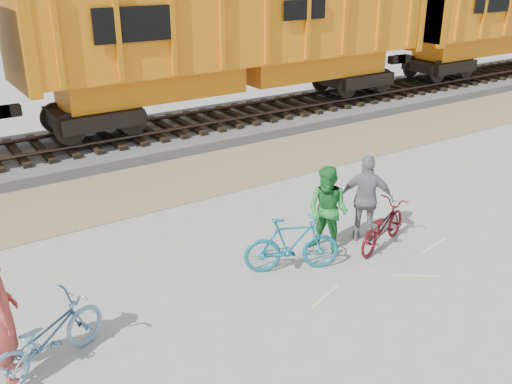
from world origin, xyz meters
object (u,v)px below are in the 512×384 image
Objects in this scene: person_man at (328,211)px; bicycle_blue at (46,337)px; hopper_car_center at (240,35)px; bicycle_maroon at (383,226)px; person_solo at (1,316)px; bicycle_teal at (292,244)px; person_woman at (367,199)px.

bicycle_blue is at bearing -107.02° from person_man.
hopper_car_center is 7.32× the size of bicycle_blue.
bicycle_maroon is 0.87× the size of person_solo.
bicycle_teal is at bearing 64.57° from bicycle_maroon.
hopper_car_center is at bearing -2.10° from bicycle_teal.
bicycle_teal is 0.97× the size of person_woman.
hopper_car_center is 9.17m from person_woman.
hopper_car_center is 9.63m from bicycle_maroon.
bicycle_blue is 6.54m from bicycle_maroon.
person_man reaches higher than bicycle_teal.
bicycle_teal is at bearing -108.65° from bicycle_blue.
hopper_car_center is 7.09× the size of person_solo.
bicycle_teal is at bearing -85.60° from person_solo.
person_woman is at bearing -4.91° from bicycle_maroon.
person_solo is (-0.50, 0.10, 0.48)m from bicycle_blue.
bicycle_blue is at bearing -134.31° from hopper_car_center.
person_woman is (0.97, -0.03, 0.03)m from person_man.
bicycle_teal is (4.47, 0.28, 0.03)m from bicycle_blue.
bicycle_blue is 1.09× the size of person_man.
person_solo is (-4.97, -0.18, 0.45)m from bicycle_teal.
person_solo is at bearing 116.38° from bicycle_teal.
bicycle_blue is at bearing 48.19° from person_woman.
bicycle_blue is (-8.83, -9.04, -2.50)m from hopper_car_center.
person_man is (-1.07, 0.43, 0.43)m from bicycle_maroon.
person_man is (-3.36, -8.57, -2.13)m from hopper_car_center.
bicycle_maroon is at bearing -111.82° from bicycle_blue.
bicycle_maroon is 0.62m from person_woman.
bicycle_blue is at bearing -98.94° from person_solo.
person_solo reaches higher than person_woman.
bicycle_blue is 0.70m from person_solo.
hopper_car_center is 9.44m from person_man.
bicycle_maroon is at bearing 45.85° from person_man.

